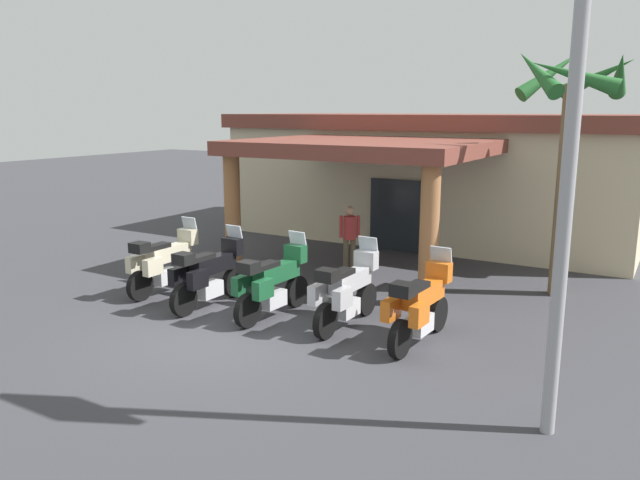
# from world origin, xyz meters

# --- Properties ---
(ground_plane) EXTENTS (80.00, 80.00, 0.00)m
(ground_plane) POSITION_xyz_m (0.00, 0.00, 0.00)
(ground_plane) COLOR #38383D
(motel_building) EXTENTS (12.82, 10.36, 3.93)m
(motel_building) POSITION_xyz_m (0.00, 10.52, 2.02)
(motel_building) COLOR beige
(motel_building) RESTS_ON ground_plane
(motorcycle_cream) EXTENTS (0.70, 2.21, 1.61)m
(motorcycle_cream) POSITION_xyz_m (-2.84, 1.47, 0.70)
(motorcycle_cream) COLOR black
(motorcycle_cream) RESTS_ON ground_plane
(motorcycle_black) EXTENTS (0.71, 2.21, 1.61)m
(motorcycle_black) POSITION_xyz_m (-1.31, 1.19, 0.70)
(motorcycle_black) COLOR black
(motorcycle_black) RESTS_ON ground_plane
(motorcycle_green) EXTENTS (0.73, 2.21, 1.61)m
(motorcycle_green) POSITION_xyz_m (0.23, 1.31, 0.70)
(motorcycle_green) COLOR black
(motorcycle_green) RESTS_ON ground_plane
(motorcycle_silver) EXTENTS (0.71, 2.21, 1.61)m
(motorcycle_silver) POSITION_xyz_m (1.76, 1.57, 0.70)
(motorcycle_silver) COLOR black
(motorcycle_silver) RESTS_ON ground_plane
(motorcycle_orange) EXTENTS (0.72, 2.21, 1.61)m
(motorcycle_orange) POSITION_xyz_m (3.29, 1.43, 0.70)
(motorcycle_orange) COLOR black
(motorcycle_orange) RESTS_ON ground_plane
(pedestrian) EXTENTS (0.46, 0.33, 1.67)m
(pedestrian) POSITION_xyz_m (-0.16, 5.29, 0.97)
(pedestrian) COLOR brown
(pedestrian) RESTS_ON ground_plane
(palm_tree_near_portico) EXTENTS (2.53, 2.62, 5.48)m
(palm_tree_near_portico) POSITION_xyz_m (4.84, 5.85, 3.83)
(palm_tree_near_portico) COLOR brown
(palm_tree_near_portico) RESTS_ON ground_plane
(roadside_sign) EXTENTS (1.40, 0.18, 6.70)m
(roadside_sign) POSITION_xyz_m (5.86, -0.57, 4.49)
(roadside_sign) COLOR #99999E
(roadside_sign) RESTS_ON ground_plane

